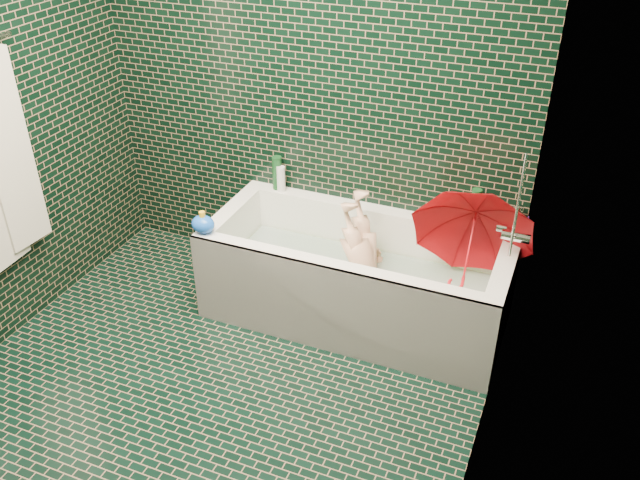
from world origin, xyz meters
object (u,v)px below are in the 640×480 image
at_px(child, 365,269).
at_px(umbrella, 469,248).
at_px(bath_toy, 203,224).
at_px(rubber_duck, 460,219).
at_px(bathtub, 355,286).

distance_m(child, umbrella, 0.64).
bearing_deg(umbrella, bath_toy, -170.14).
bearing_deg(child, bath_toy, -60.42).
bearing_deg(bath_toy, umbrella, 32.04).
bearing_deg(child, rubber_duck, 129.59).
bearing_deg(rubber_duck, bath_toy, -141.19).
height_order(bathtub, umbrella, umbrella).
distance_m(bathtub, child, 0.12).
bearing_deg(rubber_duck, child, -134.89).
xyz_separation_m(umbrella, bath_toy, (-1.41, -0.32, 0.00)).
relative_size(umbrella, bath_toy, 3.91).
xyz_separation_m(child, umbrella, (0.57, -0.02, 0.29)).
bearing_deg(umbrella, bathtub, 179.80).
bearing_deg(bathtub, umbrella, 2.67).
distance_m(bathtub, rubber_duck, 0.70).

